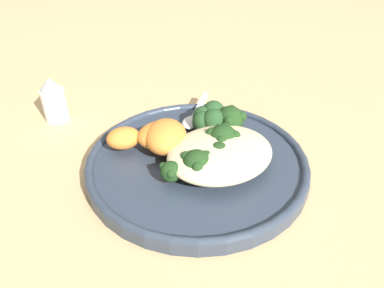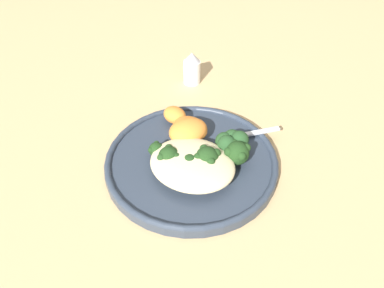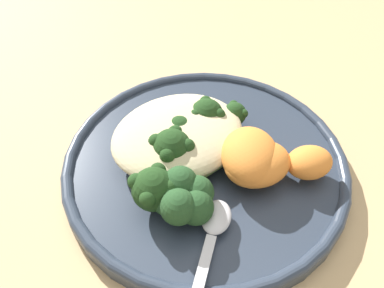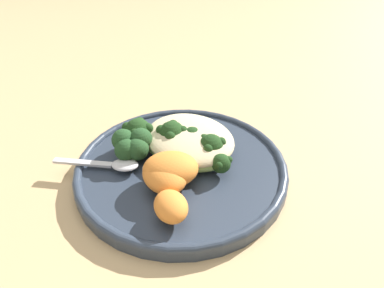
% 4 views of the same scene
% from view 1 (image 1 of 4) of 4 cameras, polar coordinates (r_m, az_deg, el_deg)
% --- Properties ---
extents(ground_plane, '(4.00, 4.00, 0.00)m').
position_cam_1_polar(ground_plane, '(0.52, 0.02, -3.09)').
color(ground_plane, tan).
extents(plate, '(0.30, 0.30, 0.02)m').
position_cam_1_polar(plate, '(0.50, 0.74, -2.79)').
color(plate, '#2D3847').
rests_on(plate, ground_plane).
extents(quinoa_mound, '(0.14, 0.12, 0.03)m').
position_cam_1_polar(quinoa_mound, '(0.48, 4.29, -1.39)').
color(quinoa_mound, beige).
rests_on(quinoa_mound, plate).
extents(broccoli_stalk_0, '(0.06, 0.07, 0.03)m').
position_cam_1_polar(broccoli_stalk_0, '(0.46, -2.92, -3.27)').
color(broccoli_stalk_0, '#8EB25B').
rests_on(broccoli_stalk_0, plate).
extents(broccoli_stalk_1, '(0.04, 0.08, 0.04)m').
position_cam_1_polar(broccoli_stalk_1, '(0.46, 0.37, -2.81)').
color(broccoli_stalk_1, '#8EB25B').
rests_on(broccoli_stalk_1, plate).
extents(broccoli_stalk_2, '(0.07, 0.10, 0.03)m').
position_cam_1_polar(broccoli_stalk_2, '(0.48, 2.50, -1.36)').
color(broccoli_stalk_2, '#8EB25B').
rests_on(broccoli_stalk_2, plate).
extents(broccoli_stalk_3, '(0.08, 0.06, 0.04)m').
position_cam_1_polar(broccoli_stalk_3, '(0.50, 4.31, 0.69)').
color(broccoli_stalk_3, '#8EB25B').
rests_on(broccoli_stalk_3, plate).
extents(broccoli_stalk_4, '(0.13, 0.04, 0.04)m').
position_cam_1_polar(broccoli_stalk_4, '(0.53, 4.84, 3.13)').
color(broccoli_stalk_4, '#8EB25B').
rests_on(broccoli_stalk_4, plate).
extents(sweet_potato_chunk_0, '(0.09, 0.09, 0.04)m').
position_cam_1_polar(sweet_potato_chunk_0, '(0.50, -4.02, 1.15)').
color(sweet_potato_chunk_0, orange).
rests_on(sweet_potato_chunk_0, plate).
extents(sweet_potato_chunk_1, '(0.05, 0.05, 0.03)m').
position_cam_1_polar(sweet_potato_chunk_1, '(0.52, -10.39, 0.90)').
color(sweet_potato_chunk_1, orange).
rests_on(sweet_potato_chunk_1, plate).
extents(sweet_potato_chunk_2, '(0.07, 0.06, 0.03)m').
position_cam_1_polar(sweet_potato_chunk_2, '(0.51, -4.73, 1.40)').
color(sweet_potato_chunk_2, orange).
rests_on(sweet_potato_chunk_2, plate).
extents(kale_tuft, '(0.06, 0.06, 0.04)m').
position_cam_1_polar(kale_tuft, '(0.54, 2.88, 4.00)').
color(kale_tuft, '#234723').
rests_on(kale_tuft, plate).
extents(spoon, '(0.10, 0.09, 0.01)m').
position_cam_1_polar(spoon, '(0.57, 0.25, 4.04)').
color(spoon, silver).
rests_on(spoon, plate).
extents(salt_shaker, '(0.04, 0.04, 0.07)m').
position_cam_1_polar(salt_shaker, '(0.64, -20.35, 6.38)').
color(salt_shaker, white).
rests_on(salt_shaker, ground_plane).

